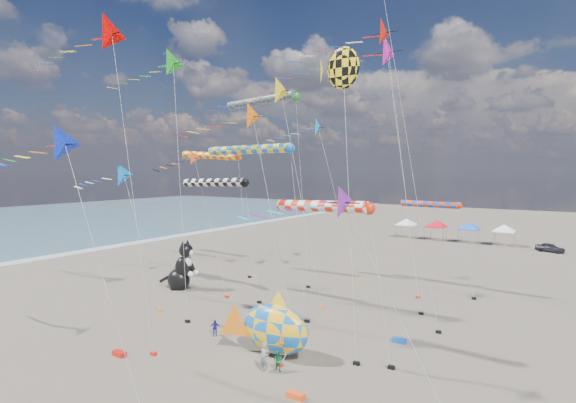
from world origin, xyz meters
The scene contains 29 objects.
ground centered at (0.00, 0.00, 0.00)m, with size 260.00×260.00×0.00m, color brown.
delta_kite_1 centered at (-9.37, 9.44, 19.46)m, with size 10.06×2.32×20.90m.
delta_kite_2 centered at (8.50, 6.01, 9.55)m, with size 10.67×1.82×10.83m.
delta_kite_3 centered at (3.48, 25.31, 22.14)m, with size 14.02×3.20×23.95m.
delta_kite_4 centered at (-13.61, 10.16, 10.79)m, with size 9.71×2.07×12.14m.
delta_kite_5 centered at (-3.36, 11.64, 15.18)m, with size 11.97×2.14×16.57m.
delta_kite_6 centered at (-1.87, -1.52, 12.31)m, with size 10.31×1.84×13.62m.
delta_kite_7 centered at (4.78, 20.88, 22.14)m, with size 11.12×2.38×23.63m.
delta_kite_8 centered at (-7.36, 4.02, 19.90)m, with size 12.55×2.59×21.46m.
delta_kite_9 centered at (-13.18, 16.09, 12.20)m, with size 9.66×1.53×13.42m.
delta_kite_10 centered at (-4.15, 18.16, 18.28)m, with size 12.33×2.58×19.82m.
delta_kite_11 centered at (-4.99, 27.18, 15.67)m, with size 10.23×2.08×17.01m.
windsock_0 centered at (-8.88, 23.06, 18.44)m, with size 10.29×0.89×18.95m.
windsock_1 centered at (-15.79, 23.16, 13.01)m, with size 9.38×0.80×13.46m.
windsock_2 centered at (5.25, 10.17, 9.18)m, with size 8.09×0.75×9.60m.
windsock_3 centered at (-3.62, 14.36, 13.03)m, with size 9.60×0.76×13.47m.
windsock_4 centered at (7.03, 27.57, 8.23)m, with size 6.96×0.63×8.62m.
windsock_5 centered at (-9.28, 16.35, 10.29)m, with size 9.04×0.77×10.73m.
angelfish_kite centered at (5.43, 11.57, 17.65)m, with size 3.74×3.02×19.12m.
cat_inflatable centered at (-13.56, 15.88, 2.40)m, with size 3.55×1.78×4.79m, color black, non-canonical shape.
fish_inflatable centered at (2.88, 7.97, 1.76)m, with size 6.29×3.14×4.13m.
person_adult centered at (3.65, 5.87, 0.85)m, with size 0.62×0.41×1.71m, color gray.
child_green centered at (4.26, 6.36, 0.59)m, with size 0.57×0.45×1.18m, color #187739.
child_blue centered at (-2.52, 8.53, 0.57)m, with size 0.67×0.28×1.15m, color #211F96.
kite_bag_0 centered at (-5.17, 2.79, 0.15)m, with size 0.90×0.44×0.30m, color red.
kite_bag_1 centered at (6.70, 4.35, 0.15)m, with size 0.90×0.44×0.30m, color #FF4B15.
kite_bag_2 centered at (8.62, 14.30, 0.15)m, with size 0.90×0.44×0.30m, color blue.
tent_row centered at (1.50, 60.00, 3.15)m, with size 19.20×4.20×3.80m.
parked_car centered at (15.19, 58.00, 0.62)m, with size 1.48×3.67×1.25m, color #26262D.
Camera 1 is at (18.22, -14.14, 11.45)m, focal length 28.00 mm.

